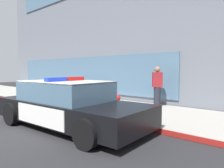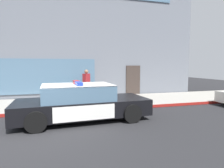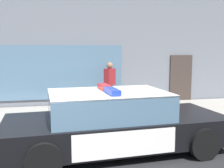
# 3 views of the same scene
# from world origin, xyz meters

# --- Properties ---
(ground) EXTENTS (48.00, 48.00, 0.00)m
(ground) POSITION_xyz_m (0.00, 0.00, 0.00)
(ground) COLOR #262628
(sidewalk) EXTENTS (48.00, 3.57, 0.15)m
(sidewalk) POSITION_xyz_m (0.00, 4.25, 0.07)
(sidewalk) COLOR #A39E93
(sidewalk) RESTS_ON ground
(curb_red_paint) EXTENTS (28.80, 0.04, 0.14)m
(curb_red_paint) POSITION_xyz_m (0.00, 2.45, 0.08)
(curb_red_paint) COLOR maroon
(curb_red_paint) RESTS_ON ground
(storefront_building) EXTENTS (22.15, 10.51, 9.67)m
(storefront_building) POSITION_xyz_m (-0.96, 11.29, 4.84)
(storefront_building) COLOR slate
(storefront_building) RESTS_ON ground
(police_cruiser) EXTENTS (5.05, 2.37, 1.49)m
(police_cruiser) POSITION_xyz_m (1.68, 1.29, 0.68)
(police_cruiser) COLOR black
(police_cruiser) RESTS_ON ground
(fire_hydrant) EXTENTS (0.34, 0.39, 0.73)m
(fire_hydrant) POSITION_xyz_m (2.26, 2.85, 0.50)
(fire_hydrant) COLOR red
(fire_hydrant) RESTS_ON sidewalk
(pedestrian_on_sidewalk) EXTENTS (0.47, 0.45, 1.71)m
(pedestrian_on_sidewalk) POSITION_xyz_m (2.40, 5.29, 1.01)
(pedestrian_on_sidewalk) COLOR #23232D
(pedestrian_on_sidewalk) RESTS_ON sidewalk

